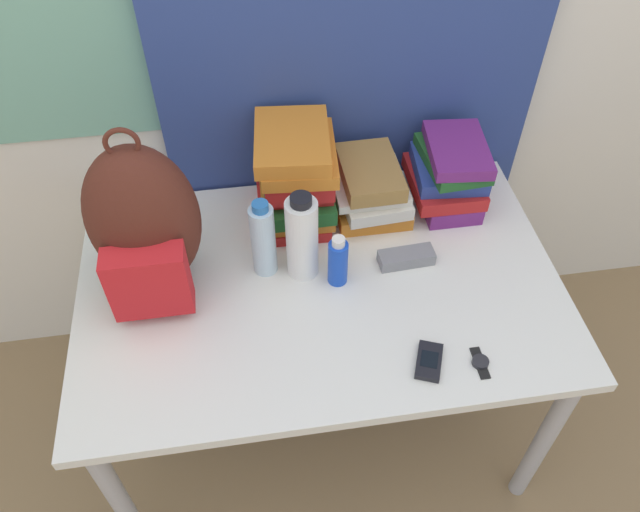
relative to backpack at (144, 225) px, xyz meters
name	(u,v)px	position (x,y,z in m)	size (l,w,h in m)	color
curtain_blue	(356,0)	(0.58, 0.37, 0.34)	(1.08, 0.04, 2.50)	navy
desk	(320,300)	(0.42, -0.07, -0.28)	(1.27, 0.82, 0.70)	silver
backpack	(144,225)	(0.00, 0.00, 0.00)	(0.27, 0.27, 0.48)	#512319
book_stack_left	(295,177)	(0.39, 0.19, -0.06)	(0.23, 0.28, 0.29)	red
book_stack_center	(370,188)	(0.60, 0.19, -0.13)	(0.22, 0.27, 0.16)	orange
book_stack_right	(449,173)	(0.83, 0.19, -0.10)	(0.21, 0.25, 0.21)	#6B2370
water_bottle	(263,239)	(0.28, 0.00, -0.09)	(0.06, 0.06, 0.24)	silver
sports_bottle	(302,238)	(0.38, -0.02, -0.08)	(0.08, 0.08, 0.26)	white
sunscreen_bottle	(338,262)	(0.47, -0.07, -0.13)	(0.05, 0.05, 0.16)	blue
cell_phone	(429,361)	(0.64, -0.36, -0.20)	(0.09, 0.12, 0.02)	black
sunglasses_case	(406,258)	(0.66, -0.04, -0.19)	(0.15, 0.06, 0.04)	gray
wristwatch	(480,362)	(0.76, -0.38, -0.20)	(0.04, 0.09, 0.01)	black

